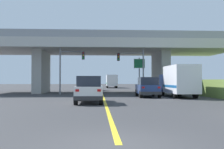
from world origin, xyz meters
TOP-DOWN VIEW (x-y plane):
  - ground at (0.00, 29.13)m, footprint 160.00×160.00m
  - overpass_bridge at (0.00, 29.13)m, footprint 35.36×10.52m
  - lane_divider_stripe at (0.00, 13.11)m, footprint 0.20×26.21m
  - suv_lead at (-1.20, 12.92)m, footprint 2.01×4.79m
  - suv_crossing at (4.55, 19.57)m, footprint 2.22×4.82m
  - box_truck at (7.64, 19.05)m, footprint 2.33×6.82m
  - sedan_oncoming at (-1.30, 35.89)m, footprint 1.92×4.76m
  - traffic_signal_nearside at (3.99, 24.95)m, footprint 3.34×0.36m
  - traffic_signal_farside at (-4.13, 24.54)m, footprint 3.01×0.36m
  - highway_sign at (4.92, 27.09)m, footprint 1.46×0.17m
  - semi_truck_distant at (2.55, 51.33)m, footprint 2.33×6.88m

SIDE VIEW (x-z plane):
  - ground at x=0.00m, z-range 0.00..0.00m
  - lane_divider_stripe at x=0.00m, z-range 0.00..0.01m
  - sedan_oncoming at x=-1.30m, z-range 0.00..2.02m
  - suv_lead at x=-1.20m, z-range 0.01..2.03m
  - suv_crossing at x=4.55m, z-range 0.01..2.03m
  - semi_truck_distant at x=2.55m, z-range 0.10..2.98m
  - box_truck at x=7.64m, z-range 0.07..3.23m
  - highway_sign at x=4.92m, z-range 1.07..5.77m
  - traffic_signal_nearside at x=3.99m, z-range 0.77..6.59m
  - traffic_signal_farside at x=-4.13m, z-range 0.73..6.77m
  - overpass_bridge at x=0.00m, z-range 1.86..9.59m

